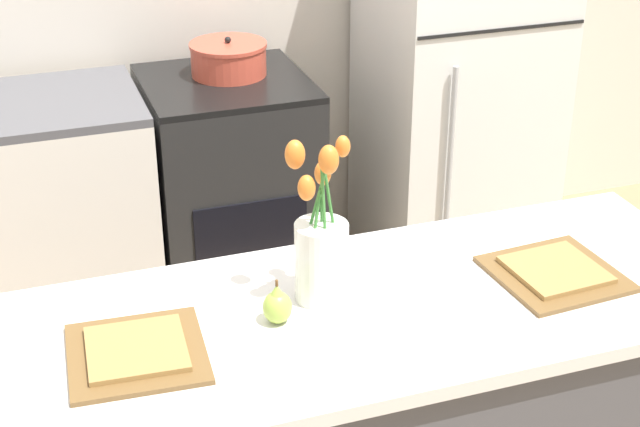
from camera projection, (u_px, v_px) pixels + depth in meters
stove_range at (230, 193)px, 3.79m from camera, size 0.60×0.61×0.92m
refrigerator at (459, 61)px, 3.87m from camera, size 0.68×0.67×1.78m
flower_vase at (321, 248)px, 2.19m from camera, size 0.14×0.13×0.39m
pear_figurine at (277, 306)px, 2.14m from camera, size 0.06×0.06×0.11m
plate_setting_left at (137, 352)px, 2.04m from camera, size 0.30×0.30×0.02m
plate_setting_right at (555, 272)px, 2.33m from camera, size 0.30×0.30×0.02m
cooking_pot at (229, 59)px, 3.61m from camera, size 0.29×0.29×0.14m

